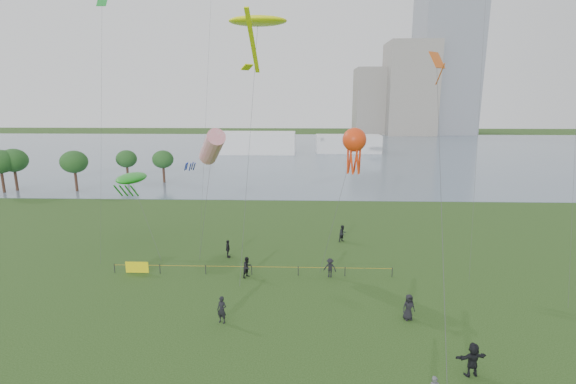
{
  "coord_description": "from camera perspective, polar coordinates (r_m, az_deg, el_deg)",
  "views": [
    {
      "loc": [
        1.05,
        -20.47,
        14.79
      ],
      "look_at": [
        0.0,
        10.0,
        8.0
      ],
      "focal_mm": 26.0,
      "sensor_mm": 36.0,
      "label": 1
    }
  ],
  "objects": [
    {
      "name": "spectator_e",
      "position": [
        26.39,
        23.93,
        -20.21
      ],
      "size": [
        1.88,
        0.91,
        1.94
      ],
      "primitive_type": "imported",
      "rotation": [
        0.0,
        0.0,
        3.34
      ],
      "color": "black",
      "rests_on": "ground_plane"
    },
    {
      "name": "spectator_c",
      "position": [
        40.49,
        -8.22,
        -7.7
      ],
      "size": [
        0.65,
        1.08,
        1.73
      ],
      "primitive_type": "imported",
      "rotation": [
        0.0,
        0.0,
        1.81
      ],
      "color": "black",
      "rests_on": "ground_plane"
    },
    {
      "name": "kite_delta",
      "position": [
        30.6,
        19.82,
        14.52
      ],
      "size": [
        3.67,
        16.2,
        18.01
      ],
      "rotation": [
        0.0,
        0.0,
        -0.15
      ],
      "color": "#3F3F42"
    },
    {
      "name": "trees",
      "position": [
        79.21,
        -28.29,
        3.79
      ],
      "size": [
        27.37,
        14.05,
        6.97
      ],
      "color": "#3C251B",
      "rests_on": "ground_plane"
    },
    {
      "name": "lake",
      "position": [
        121.38,
        1.48,
        5.56
      ],
      "size": [
        400.0,
        120.0,
        0.08
      ],
      "primitive_type": "cube",
      "color": "slate",
      "rests_on": "ground_plane"
    },
    {
      "name": "pavilion_right",
      "position": [
        119.81,
        8.23,
        6.54
      ],
      "size": [
        18.0,
        7.0,
        5.0
      ],
      "primitive_type": "cube",
      "color": "silver",
      "rests_on": "ground_plane"
    },
    {
      "name": "kite_stingray",
      "position": [
        39.78,
        -4.18,
        22.22
      ],
      "size": [
        5.21,
        10.1,
        21.97
      ],
      "rotation": [
        0.0,
        0.0,
        0.17
      ],
      "color": "#3F3F42"
    },
    {
      "name": "spectator_d",
      "position": [
        30.68,
        16.17,
        -14.87
      ],
      "size": [
        1.01,
        0.79,
        1.82
      ],
      "primitive_type": "imported",
      "rotation": [
        0.0,
        0.0,
        0.26
      ],
      "color": "black",
      "rests_on": "ground_plane"
    },
    {
      "name": "spectator_g",
      "position": [
        44.72,
        7.49,
        -5.65
      ],
      "size": [
        1.11,
        1.09,
        1.81
      ],
      "primitive_type": "imported",
      "rotation": [
        0.0,
        0.0,
        0.68
      ],
      "color": "black",
      "rests_on": "ground_plane"
    },
    {
      "name": "kite_windsock",
      "position": [
        38.82,
        -10.38,
        6.03
      ],
      "size": [
        4.18,
        4.99,
        12.37
      ],
      "rotation": [
        0.0,
        0.0,
        -0.13
      ],
      "color": "#3F3F42"
    },
    {
      "name": "building_mid",
      "position": [
        187.97,
        16.27,
        13.35
      ],
      "size": [
        20.0,
        20.0,
        38.0
      ],
      "primitive_type": "cube",
      "color": "gray",
      "rests_on": "ground_plane"
    },
    {
      "name": "fence",
      "position": [
        37.76,
        -14.38,
        -10.01
      ],
      "size": [
        24.07,
        0.07,
        1.05
      ],
      "color": "black",
      "rests_on": "ground_plane"
    },
    {
      "name": "spectator_f",
      "position": [
        29.5,
        -9.04,
        -15.62
      ],
      "size": [
        0.8,
        0.66,
        1.87
      ],
      "primitive_type": "imported",
      "rotation": [
        0.0,
        0.0,
        -0.35
      ],
      "color": "black",
      "rests_on": "ground_plane"
    },
    {
      "name": "kite_octopus",
      "position": [
        35.84,
        9.06,
        6.93
      ],
      "size": [
        3.79,
        2.34,
        12.48
      ],
      "rotation": [
        0.0,
        0.0,
        -0.12
      ],
      "color": "#3F3F42"
    },
    {
      "name": "spectator_a",
      "position": [
        36.03,
        -5.58,
        -10.19
      ],
      "size": [
        1.07,
        1.1,
        1.79
      ],
      "primitive_type": "imported",
      "rotation": [
        0.0,
        0.0,
        0.93
      ],
      "color": "black",
      "rests_on": "ground_plane"
    },
    {
      "name": "spectator_b",
      "position": [
        36.07,
        5.76,
        -10.27
      ],
      "size": [
        1.21,
        0.9,
        1.67
      ],
      "primitive_type": "imported",
      "rotation": [
        0.0,
        0.0,
        -0.28
      ],
      "color": "black",
      "rests_on": "ground_plane"
    },
    {
      "name": "pavilion_left",
      "position": [
        116.8,
        -4.48,
        6.73
      ],
      "size": [
        22.0,
        8.0,
        6.0
      ],
      "primitive_type": "cube",
      "color": "white",
      "rests_on": "ground_plane"
    },
    {
      "name": "building_low",
      "position": [
        191.0,
        11.56,
        12.07
      ],
      "size": [
        16.0,
        18.0,
        28.0
      ],
      "primitive_type": "cube",
      "color": "gray",
      "rests_on": "ground_plane"
    },
    {
      "name": "kite_creature",
      "position": [
        45.91,
        -20.61,
        1.78
      ],
      "size": [
        5.82,
        7.83,
        7.34
      ],
      "rotation": [
        0.0,
        0.0,
        -0.02
      ],
      "color": "#3F3F42"
    },
    {
      "name": "ground_plane",
      "position": [
        25.28,
        -0.85,
        -23.26
      ],
      "size": [
        400.0,
        400.0,
        0.0
      ],
      "primitive_type": "plane",
      "color": "#1D3912"
    }
  ]
}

